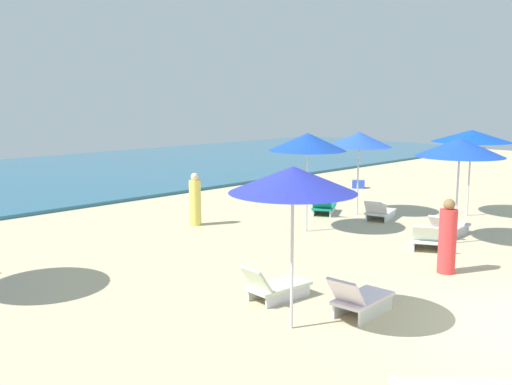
% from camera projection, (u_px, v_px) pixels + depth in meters
% --- Properties ---
extents(umbrella_0, '(1.99, 1.99, 2.57)m').
position_uv_depth(umbrella_0, '(359.00, 139.00, 17.77)').
color(umbrella_0, silver).
rests_on(umbrella_0, ground_plane).
extents(lounge_chair_0_0, '(1.47, 1.19, 0.66)m').
position_uv_depth(lounge_chair_0_0, '(324.00, 207.00, 18.13)').
color(lounge_chair_0_0, silver).
rests_on(lounge_chair_0_0, ground_plane).
extents(lounge_chair_0_1, '(1.43, 1.00, 0.64)m').
position_uv_depth(lounge_chair_0_1, '(380.00, 212.00, 17.33)').
color(lounge_chair_0_1, silver).
rests_on(lounge_chair_0_1, ground_plane).
extents(umbrella_1, '(2.36, 2.36, 2.64)m').
position_uv_depth(umbrella_1, '(472.00, 136.00, 17.53)').
color(umbrella_1, silver).
rests_on(umbrella_1, ground_plane).
extents(umbrella_2, '(2.16, 2.16, 2.64)m').
position_uv_depth(umbrella_2, '(460.00, 147.00, 14.23)').
color(umbrella_2, silver).
rests_on(umbrella_2, ground_plane).
extents(lounge_chair_2_0, '(1.46, 1.19, 0.68)m').
position_uv_depth(lounge_chair_2_0, '(427.00, 238.00, 14.05)').
color(lounge_chair_2_0, silver).
rests_on(lounge_chair_2_0, ground_plane).
extents(lounge_chair_2_1, '(1.41, 0.71, 0.62)m').
position_uv_depth(lounge_chair_2_1, '(449.00, 227.00, 15.38)').
color(lounge_chair_2_1, silver).
rests_on(lounge_chair_2_1, ground_plane).
extents(umbrella_4, '(2.08, 2.08, 2.68)m').
position_uv_depth(umbrella_4, '(308.00, 142.00, 15.49)').
color(umbrella_4, silver).
rests_on(umbrella_4, ground_plane).
extents(umbrella_5, '(1.99, 1.99, 2.60)m').
position_uv_depth(umbrella_5, '(293.00, 180.00, 8.90)').
color(umbrella_5, silver).
rests_on(umbrella_5, ground_plane).
extents(lounge_chair_5_0, '(1.35, 0.67, 0.71)m').
position_uv_depth(lounge_chair_5_0, '(275.00, 286.00, 10.53)').
color(lounge_chair_5_0, silver).
rests_on(lounge_chair_5_0, ground_plane).
extents(lounge_chair_5_1, '(1.34, 0.65, 0.77)m').
position_uv_depth(lounge_chair_5_1, '(360.00, 299.00, 9.77)').
color(lounge_chair_5_1, silver).
rests_on(lounge_chair_5_1, ground_plane).
extents(beachgoer_0, '(0.48, 0.48, 1.57)m').
position_uv_depth(beachgoer_0, '(447.00, 239.00, 12.08)').
color(beachgoer_0, '#E9393B').
rests_on(beachgoer_0, ground_plane).
extents(beachgoer_1, '(0.45, 0.45, 1.50)m').
position_uv_depth(beachgoer_1, '(195.00, 201.00, 16.55)').
color(beachgoer_1, '#F4DD5D').
rests_on(beachgoer_1, ground_plane).
extents(cooler_box_0, '(0.57, 0.60, 0.31)m').
position_uv_depth(cooler_box_0, '(358.00, 184.00, 23.26)').
color(cooler_box_0, blue).
rests_on(cooler_box_0, ground_plane).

